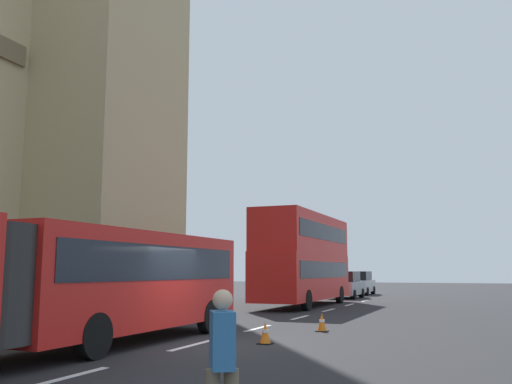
% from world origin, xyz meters
% --- Properties ---
extents(ground_plane, '(160.00, 160.00, 0.00)m').
position_xyz_m(ground_plane, '(0.00, 0.00, 0.00)').
color(ground_plane, '#262628').
extents(lane_centre_marking, '(39.00, 0.16, 0.01)m').
position_xyz_m(lane_centre_marking, '(4.31, 0.00, 0.00)').
color(lane_centre_marking, silver).
rests_on(lane_centre_marking, ground_plane).
extents(double_decker_bus, '(10.55, 2.54, 4.90)m').
position_xyz_m(double_decker_bus, '(16.10, 2.00, 2.71)').
color(double_decker_bus, red).
rests_on(double_decker_bus, ground_plane).
extents(sedan_lead, '(4.40, 1.86, 1.85)m').
position_xyz_m(sedan_lead, '(25.47, 1.86, 0.91)').
color(sedan_lead, gray).
rests_on(sedan_lead, ground_plane).
extents(sedan_trailing, '(4.40, 1.86, 1.85)m').
position_xyz_m(sedan_trailing, '(31.60, 2.14, 0.91)').
color(sedan_trailing, '#B7B7BC').
rests_on(sedan_trailing, ground_plane).
extents(traffic_cone_west, '(0.36, 0.36, 0.58)m').
position_xyz_m(traffic_cone_west, '(0.69, -1.64, 0.28)').
color(traffic_cone_west, black).
rests_on(traffic_cone_west, ground_plane).
extents(traffic_cone_middle, '(0.36, 0.36, 0.58)m').
position_xyz_m(traffic_cone_middle, '(4.15, -2.22, 0.28)').
color(traffic_cone_middle, black).
rests_on(traffic_cone_middle, ground_plane).
extents(pedestrian_near_cones, '(0.47, 0.42, 1.69)m').
position_xyz_m(pedestrian_near_cones, '(-7.62, -4.35, 0.91)').
color(pedestrian_near_cones, '#726651').
rests_on(pedestrian_near_cones, ground_plane).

